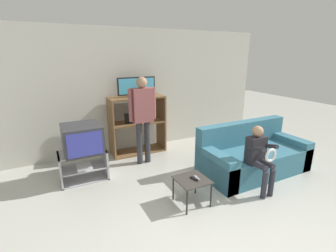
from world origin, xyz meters
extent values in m
plane|color=#B7B7AD|center=(0.00, 0.00, 0.00)|extent=(18.00, 18.00, 0.00)
cube|color=beige|center=(0.00, 3.36, 1.30)|extent=(6.40, 0.06, 2.60)
cube|color=#A8A8AD|center=(-1.33, 2.30, 0.01)|extent=(0.76, 0.44, 0.02)
cube|color=#A8A8AD|center=(-1.33, 2.30, 0.23)|extent=(0.73, 0.44, 0.02)
cube|color=#A8A8AD|center=(-1.33, 2.30, 0.51)|extent=(0.76, 0.44, 0.02)
cube|color=#A8A8AD|center=(-1.69, 2.30, 0.26)|extent=(0.03, 0.44, 0.51)
cube|color=#A8A8AD|center=(-0.96, 2.30, 0.26)|extent=(0.03, 0.44, 0.51)
cube|color=white|center=(-1.33, 2.25, 0.27)|extent=(0.24, 0.28, 0.05)
cube|color=#2D2D33|center=(-1.30, 2.29, 0.75)|extent=(0.61, 0.60, 0.46)
cube|color=#333899|center=(-1.30, 1.98, 0.75)|extent=(0.53, 0.01, 0.38)
cube|color=brown|center=(-0.64, 3.05, 0.61)|extent=(0.03, 0.48, 1.23)
cube|color=brown|center=(0.49, 3.05, 0.61)|extent=(0.03, 0.48, 1.23)
cube|color=brown|center=(-0.07, 3.05, 0.02)|extent=(1.09, 0.48, 0.03)
cube|color=brown|center=(-0.07, 3.05, 0.68)|extent=(1.09, 0.48, 0.03)
cube|color=brown|center=(-0.07, 3.05, 1.21)|extent=(1.09, 0.48, 0.03)
cube|color=black|center=(-0.28, 2.98, 0.80)|extent=(0.18, 0.04, 0.22)
cube|color=black|center=(-0.06, 3.04, 1.25)|extent=(0.28, 0.20, 0.04)
cube|color=black|center=(-0.06, 3.04, 1.45)|extent=(0.80, 0.04, 0.36)
cube|color=#4CB7E0|center=(-0.06, 3.02, 1.45)|extent=(0.75, 0.01, 0.31)
cube|color=#38332D|center=(-0.06, 0.88, 0.38)|extent=(0.44, 0.44, 0.02)
cylinder|color=black|center=(-0.25, 0.68, 0.18)|extent=(0.02, 0.02, 0.37)
cylinder|color=black|center=(0.14, 0.68, 0.18)|extent=(0.02, 0.02, 0.37)
cylinder|color=black|center=(-0.25, 1.08, 0.18)|extent=(0.02, 0.02, 0.37)
cylinder|color=black|center=(0.14, 1.08, 0.18)|extent=(0.02, 0.02, 0.37)
cube|color=black|center=(-0.03, 0.86, 0.40)|extent=(0.07, 0.15, 0.02)
cube|color=gray|center=(0.01, 0.86, 0.40)|extent=(0.06, 0.15, 0.02)
cube|color=teal|center=(1.47, 1.20, 0.22)|extent=(1.96, 0.92, 0.43)
cube|color=teal|center=(1.47, 1.56, 0.65)|extent=(1.96, 0.20, 0.43)
cube|color=teal|center=(0.60, 1.20, 0.28)|extent=(0.22, 0.92, 0.55)
cube|color=teal|center=(2.34, 1.20, 0.28)|extent=(0.22, 0.92, 0.55)
cylinder|color=#2D2D33|center=(-0.25, 2.48, 0.42)|extent=(0.11, 0.11, 0.84)
cylinder|color=#2D2D33|center=(-0.08, 2.48, 0.42)|extent=(0.11, 0.11, 0.84)
cube|color=#8C4C4C|center=(-0.16, 2.48, 1.16)|extent=(0.38, 0.20, 0.63)
cylinder|color=#8C4C4C|center=(-0.39, 2.48, 1.18)|extent=(0.08, 0.08, 0.60)
cylinder|color=#8C4C4C|center=(0.06, 2.48, 1.18)|extent=(0.08, 0.08, 0.60)
sphere|color=#A37A5B|center=(-0.16, 2.48, 1.58)|extent=(0.20, 0.20, 0.20)
cylinder|color=#2D2D38|center=(0.97, 0.50, 0.22)|extent=(0.08, 0.08, 0.43)
cylinder|color=#2D2D38|center=(1.12, 0.50, 0.22)|extent=(0.08, 0.08, 0.43)
cylinder|color=#2D2D38|center=(0.97, 0.65, 0.48)|extent=(0.09, 0.30, 0.09)
cylinder|color=#2D2D38|center=(1.12, 0.65, 0.48)|extent=(0.09, 0.30, 0.09)
cube|color=#232328|center=(1.04, 0.80, 0.65)|extent=(0.30, 0.17, 0.44)
cylinder|color=#232328|center=(0.91, 0.67, 0.74)|extent=(0.06, 0.31, 0.14)
cylinder|color=#232328|center=(1.18, 0.67, 0.74)|extent=(0.06, 0.31, 0.14)
sphere|color=#A37A5B|center=(1.04, 0.80, 0.96)|extent=(0.17, 0.17, 0.17)
torus|color=silver|center=(1.04, 0.52, 0.67)|extent=(0.21, 0.04, 0.21)
camera|label=1|loc=(-1.75, -1.70, 2.08)|focal=26.00mm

